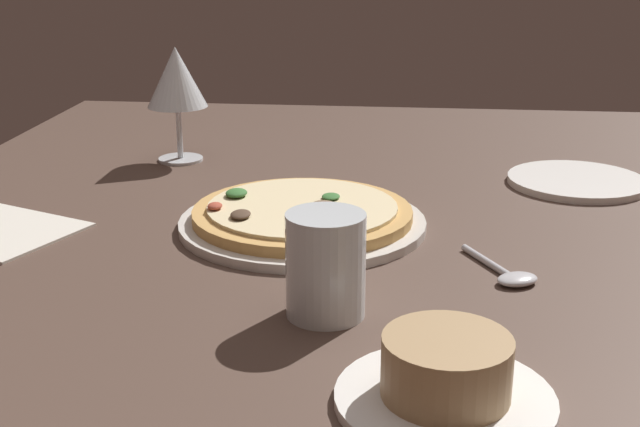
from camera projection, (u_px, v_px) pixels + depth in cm
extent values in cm
cube|color=brown|center=(339.00, 273.00, 86.10)|extent=(150.00, 110.00, 4.00)
cylinder|color=silver|center=(302.00, 223.00, 93.00)|extent=(27.10, 27.10, 1.00)
cylinder|color=tan|center=(302.00, 214.00, 92.65)|extent=(24.10, 24.10, 1.20)
cylinder|color=beige|center=(302.00, 207.00, 92.39)|extent=(20.83, 20.83, 0.40)
ellipsoid|color=#387033|center=(236.00, 193.00, 95.27)|extent=(2.94, 2.42, 0.78)
ellipsoid|color=#387033|center=(331.00, 196.00, 94.50)|extent=(2.48, 2.01, 0.49)
ellipsoid|color=#4C3828|center=(241.00, 214.00, 88.34)|extent=(2.92, 2.11, 0.64)
ellipsoid|color=#AD4733|center=(215.00, 206.00, 90.95)|extent=(2.02, 1.59, 0.67)
ellipsoid|color=brown|center=(323.00, 205.00, 90.98)|extent=(2.81, 2.76, 0.79)
ellipsoid|color=#937556|center=(318.00, 211.00, 89.78)|extent=(2.44, 1.94, 0.41)
cylinder|color=white|center=(445.00, 399.00, 58.44)|extent=(15.35, 15.35, 0.80)
cylinder|color=tan|center=(446.00, 367.00, 57.63)|extent=(8.96, 8.96, 4.29)
cylinder|color=silver|center=(181.00, 159.00, 119.98)|extent=(6.26, 6.26, 0.40)
cylinder|color=silver|center=(179.00, 132.00, 118.74)|extent=(0.80, 0.80, 7.36)
cone|color=silver|center=(176.00, 77.00, 116.24)|extent=(8.34, 8.34, 8.27)
cone|color=maroon|center=(177.00, 91.00, 116.87)|extent=(3.91, 3.91, 4.31)
cylinder|color=silver|center=(328.00, 265.00, 70.80)|extent=(6.74, 6.74, 9.03)
cylinder|color=silver|center=(328.00, 277.00, 71.15)|extent=(6.21, 6.21, 6.87)
cylinder|color=white|center=(577.00, 181.00, 108.66)|extent=(17.52, 17.52, 0.90)
ellipsoid|color=silver|center=(517.00, 279.00, 78.17)|extent=(4.36, 4.85, 1.00)
cylinder|color=silver|center=(489.00, 263.00, 82.30)|extent=(8.54, 5.01, 0.70)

